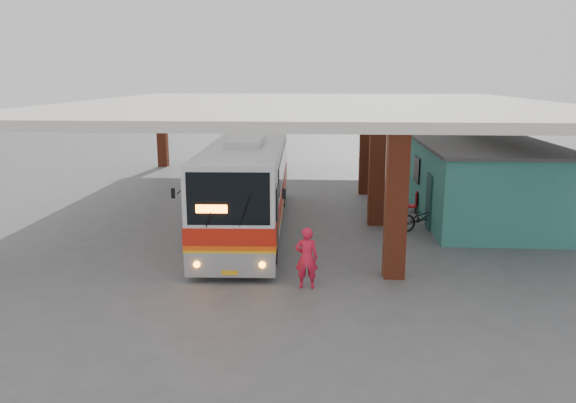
% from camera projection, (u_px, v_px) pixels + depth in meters
% --- Properties ---
extents(ground, '(90.00, 90.00, 0.00)m').
position_uv_depth(ground, '(296.00, 245.00, 19.56)').
color(ground, '#515154').
rests_on(ground, ground).
extents(brick_columns, '(20.10, 21.60, 4.35)m').
position_uv_depth(brick_columns, '(335.00, 162.00, 23.86)').
color(brick_columns, '#91391F').
rests_on(brick_columns, ground).
extents(canopy_roof, '(21.00, 23.00, 0.30)m').
position_uv_depth(canopy_roof, '(315.00, 105.00, 24.88)').
color(canopy_roof, silver).
rests_on(canopy_roof, brick_columns).
extents(shop_building, '(5.20, 8.20, 3.11)m').
position_uv_depth(shop_building, '(486.00, 182.00, 22.65)').
color(shop_building, '#327E6B').
rests_on(shop_building, ground).
extents(coach_bus, '(3.06, 12.42, 3.59)m').
position_uv_depth(coach_bus, '(249.00, 182.00, 21.36)').
color(coach_bus, silver).
rests_on(coach_bus, ground).
extents(motorcycle, '(2.10, 1.38, 1.04)m').
position_uv_depth(motorcycle, '(423.00, 217.00, 21.23)').
color(motorcycle, black).
rests_on(motorcycle, ground).
extents(pedestrian, '(0.64, 0.43, 1.73)m').
position_uv_depth(pedestrian, '(307.00, 258.00, 15.39)').
color(pedestrian, red).
rests_on(pedestrian, ground).
extents(red_chair, '(0.57, 0.57, 0.89)m').
position_uv_depth(red_chair, '(414.00, 203.00, 24.15)').
color(red_chair, red).
rests_on(red_chair, ground).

